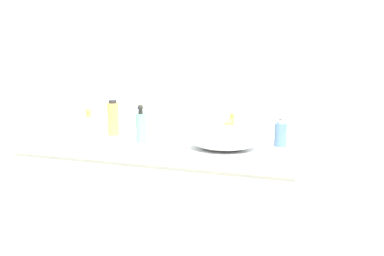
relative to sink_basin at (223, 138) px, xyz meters
name	(u,v)px	position (x,y,z in m)	size (l,w,h in m)	color
bathroom_wall_rear	(183,48)	(-0.33, 0.40, 0.40)	(6.00, 0.06, 2.60)	silver
vanity_counter	(163,219)	(-0.33, 0.06, -0.47)	(1.39, 0.60, 0.85)	silver
wall_mirror_panel	(180,29)	(-0.33, 0.36, 0.50)	(1.11, 0.01, 1.11)	#B2BCC6
sink_basin	(223,138)	(0.00, 0.00, 0.00)	(0.35, 0.30, 0.10)	white
faucet	(230,125)	(0.00, 0.16, 0.03)	(0.03, 0.15, 0.14)	gold
soap_dispenser	(141,127)	(-0.41, -0.01, 0.03)	(0.05, 0.05, 0.19)	#6CA688
lotion_bottle	(89,124)	(-0.75, 0.07, 0.01)	(0.06, 0.06, 0.15)	white
perfume_bottle	(113,118)	(-0.62, 0.11, 0.04)	(0.06, 0.06, 0.19)	#A58D4A
spray_can	(281,133)	(0.25, 0.12, 0.01)	(0.06, 0.06, 0.16)	slate
candle_jar	(65,131)	(-0.87, 0.03, -0.03)	(0.04, 0.04, 0.04)	silver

